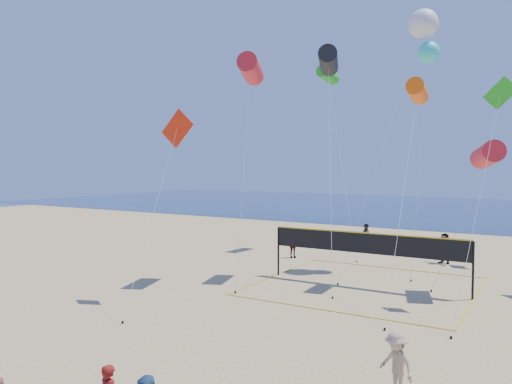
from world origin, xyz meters
The scene contains 15 objects.
ocean centered at (0.00, 62.00, 0.01)m, with size 140.00×50.00×0.03m, color #10284C.
bystander_b centered at (4.34, 3.65, 0.82)m, with size 1.05×0.61×1.63m, color tan.
far_person_0 centered at (-6.68, 19.18, 0.76)m, with size 0.89×0.37×1.51m, color gray.
far_person_1 centered at (1.90, 22.31, 0.91)m, with size 1.69×0.54×1.82m, color gray.
far_person_3 centered at (-3.87, 25.10, 0.87)m, with size 0.84×0.66×1.74m, color gray.
volleyball_net centered at (-0.21, 14.37, 1.81)m, with size 9.94×9.79×2.62m.
kite_0 centered at (-5.75, 12.73, 10.70)m, with size 1.92×4.19×11.38m.
kite_1 centered at (-2.79, 15.65, 11.32)m, with size 3.03×5.56×11.96m.
kite_2 centered at (1.71, 15.99, 9.42)m, with size 1.45×8.71×9.99m.
kite_3 centered at (-6.47, 7.76, 7.10)m, with size 1.73×4.02×8.31m.
kite_4 centered at (5.47, 13.73, 8.14)m, with size 1.52×5.58×9.51m.
kite_6 centered at (0.90, 20.31, 13.78)m, with size 3.33×7.44×14.61m.
kite_7 centered at (1.23, 20.29, 12.15)m, with size 1.59×4.62×12.77m.
kite_8 centered at (-6.41, 23.90, 12.19)m, with size 4.25×5.17×12.79m.
kite_10 centered at (4.88, 15.86, 6.32)m, with size 3.05×2.57×6.97m.
Camera 1 is at (7.80, -8.77, 5.83)m, focal length 35.00 mm.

